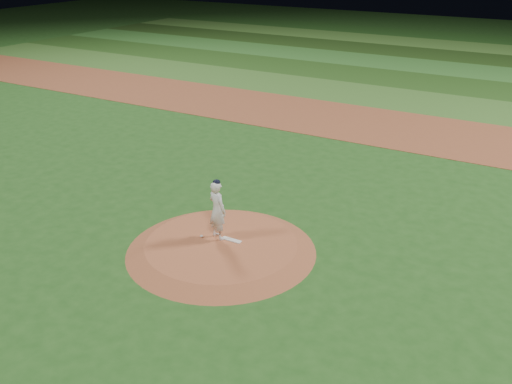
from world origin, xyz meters
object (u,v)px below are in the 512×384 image
at_px(pitching_rubber, 232,240).
at_px(pitchers_mound, 221,247).
at_px(rosin_bag, 201,236).
at_px(pitcher_on_mound, 217,210).

bearing_deg(pitching_rubber, pitchers_mound, -120.96).
xyz_separation_m(pitchers_mound, pitching_rubber, (0.17, 0.29, 0.14)).
relative_size(rosin_bag, pitcher_on_mound, 0.06).
bearing_deg(rosin_bag, pitchers_mound, -1.46).
bearing_deg(pitcher_on_mound, rosin_bag, -152.97).
xyz_separation_m(pitchers_mound, rosin_bag, (-0.71, 0.02, 0.15)).
xyz_separation_m(pitching_rubber, pitcher_on_mound, (-0.44, -0.05, 0.89)).
bearing_deg(pitching_rubber, pitcher_on_mound, -173.90).
bearing_deg(pitchers_mound, pitcher_on_mound, 137.84).
distance_m(rosin_bag, pitcher_on_mound, 1.01).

